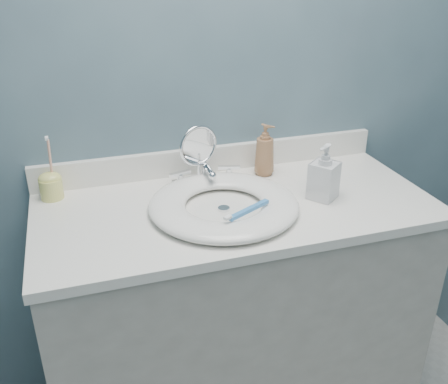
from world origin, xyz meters
name	(u,v)px	position (x,y,z in m)	size (l,w,h in m)	color
back_wall	(210,80)	(0.00, 1.25, 1.20)	(2.20, 0.02, 2.40)	#445B67
vanity_cabinet	(235,319)	(0.00, 0.97, 0.42)	(1.20, 0.55, 0.85)	#B8B2A8
countertop	(236,208)	(0.00, 0.97, 0.86)	(1.22, 0.57, 0.03)	white
backsplash	(212,159)	(0.00, 1.24, 0.93)	(1.22, 0.02, 0.09)	white
basin	(224,204)	(-0.05, 0.94, 0.90)	(0.45, 0.45, 0.04)	white
drain	(224,209)	(-0.05, 0.94, 0.88)	(0.04, 0.04, 0.01)	silver
faucet	(206,176)	(-0.05, 1.14, 0.91)	(0.25, 0.13, 0.07)	silver
makeup_mirror	(198,153)	(-0.07, 1.15, 0.99)	(0.14, 0.08, 0.21)	silver
soap_bottle_amber	(265,150)	(0.16, 1.16, 0.97)	(0.07, 0.07, 0.18)	#936542
soap_bottle_clear	(324,172)	(0.27, 0.93, 0.97)	(0.08, 0.08, 0.18)	silver
toothbrush_holder	(51,185)	(-0.54, 1.18, 0.93)	(0.07, 0.07, 0.20)	#E0DE70
toothbrush_lying	(247,211)	(-0.01, 0.84, 0.92)	(0.16, 0.09, 0.02)	#377FC4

